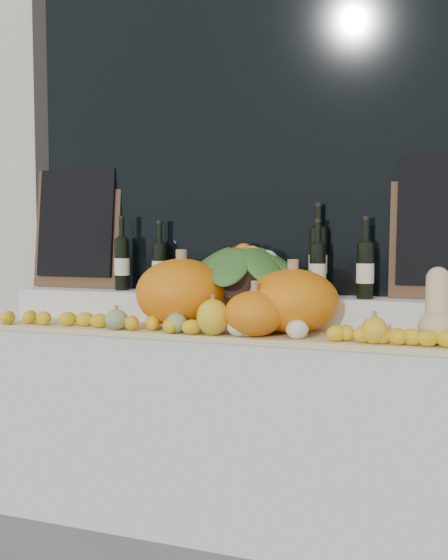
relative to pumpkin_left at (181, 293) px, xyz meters
The scene contains 17 objects.
storefront_facade 1.44m from the pumpkin_left, 75.54° to the left, with size 7.00×0.94×4.50m.
display_sill 0.65m from the pumpkin_left, 18.66° to the left, with size 2.30×0.55×0.88m, color silver.
rear_tier 0.31m from the pumpkin_left, 47.07° to the left, with size 2.30×0.25×0.16m, color silver.
straw_bedding 0.27m from the pumpkin_left, 15.47° to the right, with size 2.10×0.32×0.03m, color tan.
pumpkin_left is the anchor object (origin of this frame).
pumpkin_right 0.51m from the pumpkin_left, ahead, with size 0.39×0.39×0.27m, color orange.
pumpkin_center 0.41m from the pumpkin_left, 19.90° to the right, with size 0.25×0.25×0.18m, color orange.
butternut_squash 1.08m from the pumpkin_left, ahead, with size 0.14×0.20×0.29m.
decorative_gourds 0.35m from the pumpkin_left, 30.20° to the right, with size 1.19×0.14×0.17m.
lemon_heap 0.29m from the pumpkin_left, 39.26° to the right, with size 2.20×0.16×0.06m, color gold, non-canonical shape.
produce_bowl 0.32m from the pumpkin_left, 42.07° to the left, with size 0.63×0.63×0.25m.
wine_bottle_far_left 0.48m from the pumpkin_left, 153.06° to the left, with size 0.08×0.08×0.37m.
wine_bottle_near_left 0.34m from the pumpkin_left, 132.75° to the left, with size 0.08×0.08×0.35m.
wine_bottle_tall 0.63m from the pumpkin_left, 23.93° to the left, with size 0.08×0.08×0.42m.
wine_bottle_near_right 0.61m from the pumpkin_left, 19.41° to the left, with size 0.08×0.08×0.35m.
wine_bottle_far_right 0.81m from the pumpkin_left, 13.19° to the left, with size 0.08×0.08×0.35m.
chalkboard_left 0.83m from the pumpkin_left, 158.54° to the left, with size 0.50×0.10×0.62m.
Camera 1 is at (0.90, -1.09, 1.31)m, focal length 40.00 mm.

